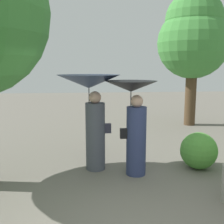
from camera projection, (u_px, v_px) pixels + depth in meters
The scene contains 4 objects.
person_left at pixel (91, 101), 5.63m from camera, with size 1.30×1.30×2.02m.
person_right at pixel (134, 114), 5.38m from camera, with size 1.03×1.03×1.91m.
tree_near_right at pixel (193, 36), 9.81m from camera, with size 2.58×2.58×4.88m.
bush_path_right at pixel (199, 151), 5.84m from camera, with size 0.79×0.79×0.79m, color #4C9338.
Camera 1 is at (-0.61, -3.28, 2.18)m, focal length 43.48 mm.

